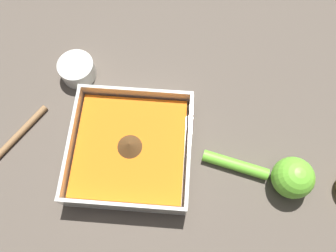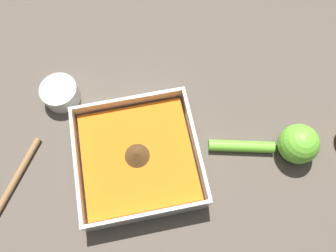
% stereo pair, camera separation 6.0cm
% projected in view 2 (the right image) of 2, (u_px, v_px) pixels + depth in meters
% --- Properties ---
extents(ground_plane, '(4.00, 4.00, 0.00)m').
position_uv_depth(ground_plane, '(138.00, 158.00, 0.61)').
color(ground_plane, brown).
extents(square_dish, '(0.21, 0.21, 0.06)m').
position_uv_depth(square_dish, '(138.00, 158.00, 0.59)').
color(square_dish, silver).
rests_on(square_dish, ground_plane).
extents(spice_bowl, '(0.07, 0.07, 0.04)m').
position_uv_depth(spice_bowl, '(61.00, 94.00, 0.64)').
color(spice_bowl, silver).
rests_on(spice_bowl, ground_plane).
extents(lemon_squeezer, '(0.19, 0.08, 0.07)m').
position_uv_depth(lemon_squeezer, '(291.00, 144.00, 0.59)').
color(lemon_squeezer, '#6BC633').
rests_on(lemon_squeezer, ground_plane).
extents(wooden_spoon, '(0.13, 0.19, 0.01)m').
position_uv_depth(wooden_spoon, '(5.00, 197.00, 0.58)').
color(wooden_spoon, olive).
rests_on(wooden_spoon, ground_plane).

